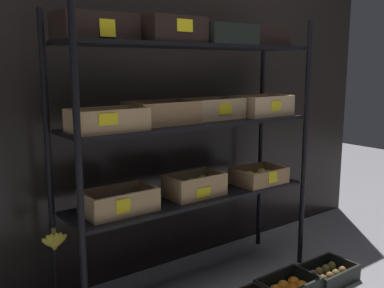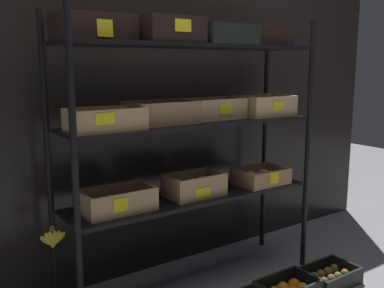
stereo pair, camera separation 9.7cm
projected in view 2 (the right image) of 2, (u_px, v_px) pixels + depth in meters
The scene contains 4 objects.
ground_plane at pixel (192, 284), 2.66m from camera, with size 10.00×10.00×0.00m, color gray.
storefront_wall at pixel (157, 92), 2.78m from camera, with size 3.92×0.12×2.28m, color black.
display_rack at pixel (191, 116), 2.47m from camera, with size 1.65×0.42×1.58m.
crate_ground_kiwi at pixel (329, 277), 2.67m from camera, with size 0.34×0.24×0.10m.
Camera 2 is at (-1.40, -2.03, 1.31)m, focal length 40.98 mm.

